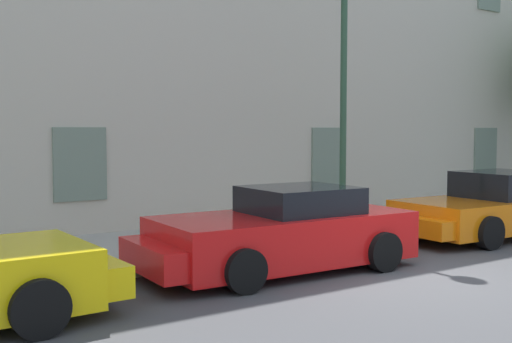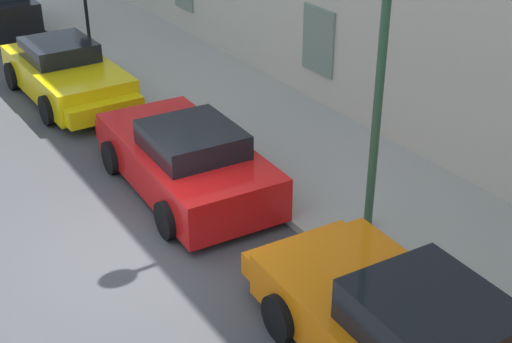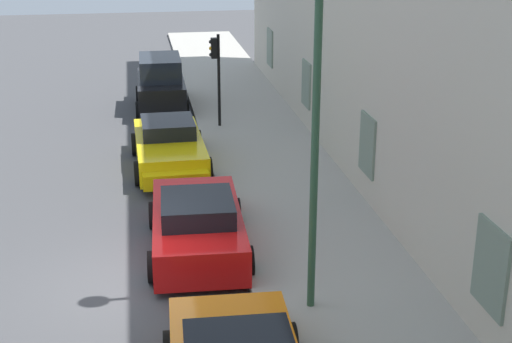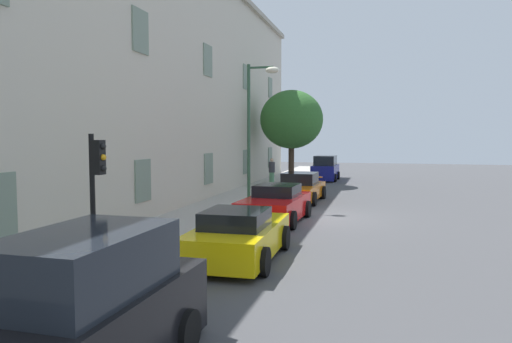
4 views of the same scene
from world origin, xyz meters
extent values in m
plane|color=#444447|center=(0.00, 0.00, 0.00)|extent=(80.00, 80.00, 0.00)
cube|color=#A8A399|center=(0.00, 4.06, 0.07)|extent=(60.00, 3.57, 0.14)
cube|color=gray|center=(-16.58, 5.82, 1.60)|extent=(1.10, 0.06, 1.50)
cube|color=gray|center=(-9.95, 5.82, 1.60)|extent=(1.10, 0.06, 1.50)
cube|color=gray|center=(-3.32, 5.82, 1.60)|extent=(1.10, 0.06, 1.50)
cube|color=gray|center=(3.32, 5.82, 1.60)|extent=(1.10, 0.06, 1.50)
cube|color=yellow|center=(-7.01, 1.13, 0.54)|extent=(4.27, 1.94, 0.73)
cube|color=black|center=(-7.33, 1.12, 1.12)|extent=(1.72, 1.52, 0.43)
cube|color=yellow|center=(-5.15, 1.17, 0.45)|extent=(1.30, 1.74, 0.40)
cylinder|color=black|center=(-5.72, 2.09, 0.34)|extent=(0.68, 0.25, 0.67)
cylinder|color=black|center=(-5.68, 0.22, 0.34)|extent=(0.68, 0.25, 0.67)
cylinder|color=black|center=(-8.34, 2.04, 0.34)|extent=(0.68, 0.25, 0.67)
cylinder|color=black|center=(-8.30, 0.18, 0.34)|extent=(0.68, 0.25, 0.67)
cube|color=red|center=(-1.42, 1.43, 0.54)|extent=(4.31, 2.06, 0.78)
cube|color=black|center=(-1.10, 1.42, 1.14)|extent=(1.76, 1.58, 0.43)
cube|color=red|center=(-3.28, 1.51, 0.44)|extent=(1.34, 1.79, 0.43)
cylinder|color=black|center=(-2.77, 0.54, 0.32)|extent=(0.66, 0.27, 0.65)
cylinder|color=black|center=(-2.69, 2.43, 0.32)|extent=(0.66, 0.27, 0.65)
cylinder|color=black|center=(-0.14, 0.43, 0.32)|extent=(0.66, 0.27, 0.65)
cylinder|color=black|center=(-0.06, 2.33, 0.32)|extent=(0.66, 0.27, 0.65)
cube|color=orange|center=(2.36, 1.60, 0.42)|extent=(1.38, 1.84, 0.36)
cylinder|color=black|center=(2.97, 2.56, 0.33)|extent=(0.66, 0.27, 0.65)
cube|color=black|center=(-13.47, 1.18, 0.65)|extent=(4.02, 1.73, 1.09)
cube|color=#1E232B|center=(-13.47, 1.18, 1.58)|extent=(2.42, 1.50, 0.78)
cylinder|color=black|center=(-14.68, 0.37, 0.32)|extent=(0.64, 0.21, 0.64)
cylinder|color=black|center=(-14.66, 2.03, 0.32)|extent=(0.64, 0.21, 0.64)
cylinder|color=black|center=(-12.28, 0.33, 0.32)|extent=(0.64, 0.21, 0.64)
cylinder|color=black|center=(-12.26, 2.00, 0.32)|extent=(0.64, 0.21, 0.64)
cylinder|color=black|center=(-10.57, 3.00, 1.68)|extent=(0.10, 0.10, 3.07)
cube|color=black|center=(-10.57, 2.86, 2.76)|extent=(0.22, 0.20, 0.66)
sphere|color=black|center=(-10.57, 2.75, 2.97)|extent=(0.12, 0.12, 0.12)
sphere|color=orange|center=(-10.57, 2.75, 2.76)|extent=(0.12, 0.12, 0.12)
sphere|color=black|center=(-10.57, 2.75, 2.55)|extent=(0.12, 0.12, 0.12)
cylinder|color=#2D5138|center=(1.53, 3.27, 3.21)|extent=(0.14, 0.14, 6.14)
camera|label=1|loc=(-7.53, -6.77, 2.32)|focal=44.17mm
camera|label=2|loc=(8.92, -3.62, 6.39)|focal=49.51mm
camera|label=3|loc=(13.33, 0.29, 7.18)|focal=51.99mm
camera|label=4|loc=(-18.58, -2.38, 3.15)|focal=33.47mm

